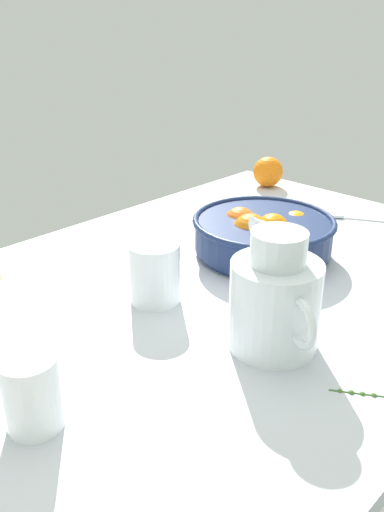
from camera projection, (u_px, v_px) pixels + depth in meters
The scene contains 8 objects.
ground_plane at pixel (191, 305), 95.29cm from camera, with size 140.08×87.17×3.00cm, color silver.
fruit_bowl at pixel (263, 234), 109.55cm from camera, with size 28.79×28.79×9.42cm.
juice_pitcher at pixel (275, 306), 78.67cm from camera, with size 13.34×16.80×19.06cm.
juice_glass at pixel (33, 397), 64.16cm from camera, with size 6.92×6.92×9.70cm.
second_glass at pixel (155, 276), 91.93cm from camera, with size 8.68×8.68×10.64cm.
loose_orange_1 at pixel (268, 172), 151.65cm from camera, with size 8.32×8.32×8.32cm, color orange.
spoon at pixel (351, 218), 129.38cm from camera, with size 8.18×13.51×1.00cm.
herb_sprig_0 at pixel (358, 392), 71.12cm from camera, with size 4.17×6.21×0.84cm.
Camera 1 is at (-59.40, -57.75, 46.39)cm, focal length 37.97 mm.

